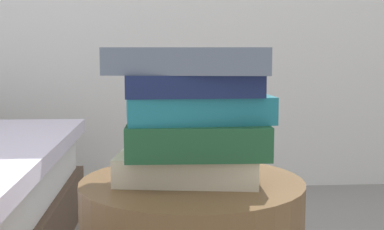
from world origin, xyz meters
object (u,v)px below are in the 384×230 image
(book_cream, at_px, (188,166))
(book_forest, at_px, (197,138))
(book_teal, at_px, (198,108))
(book_slate, at_px, (189,61))
(book_navy, at_px, (191,84))

(book_cream, height_order, book_forest, book_forest)
(book_teal, bearing_deg, book_cream, 159.63)
(book_forest, xyz_separation_m, book_slate, (-0.01, 0.01, 0.15))
(book_teal, bearing_deg, book_navy, 176.09)
(book_forest, xyz_separation_m, book_navy, (-0.01, 0.01, 0.10))
(book_slate, bearing_deg, book_navy, -53.38)
(book_slate, bearing_deg, book_teal, -12.09)
(book_teal, distance_m, book_navy, 0.05)
(book_cream, relative_size, book_forest, 1.02)
(book_cream, bearing_deg, book_navy, -39.69)
(book_cream, relative_size, book_slate, 0.90)
(book_forest, bearing_deg, book_teal, 71.01)
(book_cream, height_order, book_teal, book_teal)
(book_teal, distance_m, book_slate, 0.09)
(book_teal, bearing_deg, book_forest, -114.20)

